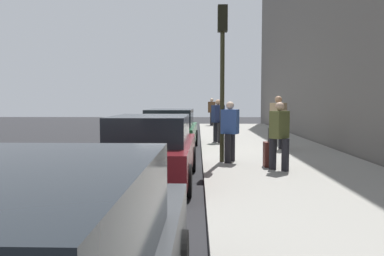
{
  "coord_description": "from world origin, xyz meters",
  "views": [
    {
      "loc": [
        -14.04,
        -0.86,
        1.86
      ],
      "look_at": [
        -1.32,
        -0.68,
        0.95
      ],
      "focal_mm": 37.08,
      "sensor_mm": 36.0,
      "label": 1
    }
  ],
  "objects_px": {
    "rolling_suitcase": "(268,154)",
    "pedestrian_olive_coat": "(279,134)",
    "pedestrian_blue_coat": "(230,130)",
    "traffic_light_pole": "(222,57)",
    "pedestrian_tan_coat": "(278,121)",
    "parked_car_green": "(171,130)",
    "pedestrian_brown_coat": "(212,111)",
    "pedestrian_navy_coat": "(218,120)",
    "parked_car_maroon": "(151,149)"
  },
  "relations": [
    {
      "from": "pedestrian_tan_coat",
      "to": "traffic_light_pole",
      "type": "relative_size",
      "value": 0.43
    },
    {
      "from": "parked_car_maroon",
      "to": "pedestrian_navy_coat",
      "type": "distance_m",
      "value": 7.22
    },
    {
      "from": "rolling_suitcase",
      "to": "pedestrian_olive_coat",
      "type": "bearing_deg",
      "value": -160.2
    },
    {
      "from": "pedestrian_blue_coat",
      "to": "pedestrian_brown_coat",
      "type": "bearing_deg",
      "value": -0.21
    },
    {
      "from": "pedestrian_brown_coat",
      "to": "pedestrian_tan_coat",
      "type": "xyz_separation_m",
      "value": [
        -12.8,
        -1.83,
        0.02
      ]
    },
    {
      "from": "pedestrian_olive_coat",
      "to": "rolling_suitcase",
      "type": "relative_size",
      "value": 1.67
    },
    {
      "from": "pedestrian_navy_coat",
      "to": "pedestrian_brown_coat",
      "type": "bearing_deg",
      "value": -0.68
    },
    {
      "from": "parked_car_green",
      "to": "pedestrian_brown_coat",
      "type": "xyz_separation_m",
      "value": [
        11.97,
        -1.93,
        0.35
      ]
    },
    {
      "from": "pedestrian_brown_coat",
      "to": "pedestrian_blue_coat",
      "type": "xyz_separation_m",
      "value": [
        -15.62,
        0.06,
        -0.08
      ]
    },
    {
      "from": "pedestrian_brown_coat",
      "to": "pedestrian_navy_coat",
      "type": "bearing_deg",
      "value": 179.32
    },
    {
      "from": "parked_car_maroon",
      "to": "pedestrian_navy_coat",
      "type": "bearing_deg",
      "value": -14.83
    },
    {
      "from": "pedestrian_brown_coat",
      "to": "pedestrian_blue_coat",
      "type": "height_order",
      "value": "pedestrian_brown_coat"
    },
    {
      "from": "parked_car_green",
      "to": "rolling_suitcase",
      "type": "xyz_separation_m",
      "value": [
        -4.4,
        -2.8,
        -0.29
      ]
    },
    {
      "from": "pedestrian_blue_coat",
      "to": "traffic_light_pole",
      "type": "distance_m",
      "value": 2.0
    },
    {
      "from": "pedestrian_blue_coat",
      "to": "pedestrian_olive_coat",
      "type": "xyz_separation_m",
      "value": [
        -1.23,
        -1.09,
        -0.0
      ]
    },
    {
      "from": "pedestrian_tan_coat",
      "to": "pedestrian_blue_coat",
      "type": "bearing_deg",
      "value": 146.22
    },
    {
      "from": "pedestrian_navy_coat",
      "to": "rolling_suitcase",
      "type": "height_order",
      "value": "pedestrian_navy_coat"
    },
    {
      "from": "pedestrian_navy_coat",
      "to": "parked_car_maroon",
      "type": "bearing_deg",
      "value": 165.17
    },
    {
      "from": "traffic_light_pole",
      "to": "parked_car_maroon",
      "type": "bearing_deg",
      "value": 140.64
    },
    {
      "from": "pedestrian_olive_coat",
      "to": "pedestrian_tan_coat",
      "type": "bearing_deg",
      "value": -11.07
    },
    {
      "from": "parked_car_maroon",
      "to": "pedestrian_brown_coat",
      "type": "bearing_deg",
      "value": -6.38
    },
    {
      "from": "pedestrian_tan_coat",
      "to": "pedestrian_blue_coat",
      "type": "xyz_separation_m",
      "value": [
        -2.82,
        1.89,
        -0.09
      ]
    },
    {
      "from": "parked_car_green",
      "to": "pedestrian_brown_coat",
      "type": "distance_m",
      "value": 12.13
    },
    {
      "from": "pedestrian_brown_coat",
      "to": "pedestrian_tan_coat",
      "type": "distance_m",
      "value": 12.93
    },
    {
      "from": "parked_car_maroon",
      "to": "pedestrian_olive_coat",
      "type": "xyz_separation_m",
      "value": [
        0.8,
        -3.01,
        0.28
      ]
    },
    {
      "from": "pedestrian_navy_coat",
      "to": "pedestrian_brown_coat",
      "type": "xyz_separation_m",
      "value": [
        10.67,
        -0.13,
        0.05
      ]
    },
    {
      "from": "pedestrian_brown_coat",
      "to": "traffic_light_pole",
      "type": "bearing_deg",
      "value": 179.0
    },
    {
      "from": "pedestrian_brown_coat",
      "to": "pedestrian_blue_coat",
      "type": "distance_m",
      "value": 15.62
    },
    {
      "from": "pedestrian_brown_coat",
      "to": "pedestrian_olive_coat",
      "type": "xyz_separation_m",
      "value": [
        -16.85,
        -1.04,
        -0.08
      ]
    },
    {
      "from": "pedestrian_olive_coat",
      "to": "parked_car_maroon",
      "type": "bearing_deg",
      "value": 104.82
    },
    {
      "from": "rolling_suitcase",
      "to": "parked_car_green",
      "type": "bearing_deg",
      "value": 32.43
    },
    {
      "from": "pedestrian_brown_coat",
      "to": "traffic_light_pole",
      "type": "height_order",
      "value": "traffic_light_pole"
    },
    {
      "from": "pedestrian_brown_coat",
      "to": "rolling_suitcase",
      "type": "height_order",
      "value": "pedestrian_brown_coat"
    },
    {
      "from": "traffic_light_pole",
      "to": "pedestrian_navy_coat",
      "type": "bearing_deg",
      "value": -1.69
    },
    {
      "from": "pedestrian_brown_coat",
      "to": "parked_car_maroon",
      "type": "bearing_deg",
      "value": 173.62
    },
    {
      "from": "pedestrian_tan_coat",
      "to": "parked_car_maroon",
      "type": "bearing_deg",
      "value": 141.89
    },
    {
      "from": "pedestrian_tan_coat",
      "to": "pedestrian_blue_coat",
      "type": "relative_size",
      "value": 1.11
    },
    {
      "from": "traffic_light_pole",
      "to": "parked_car_green",
      "type": "bearing_deg",
      "value": 24.76
    },
    {
      "from": "pedestrian_navy_coat",
      "to": "pedestrian_olive_coat",
      "type": "distance_m",
      "value": 6.29
    },
    {
      "from": "pedestrian_blue_coat",
      "to": "rolling_suitcase",
      "type": "relative_size",
      "value": 1.67
    },
    {
      "from": "pedestrian_tan_coat",
      "to": "traffic_light_pole",
      "type": "distance_m",
      "value": 3.96
    },
    {
      "from": "pedestrian_blue_coat",
      "to": "traffic_light_pole",
      "type": "bearing_deg",
      "value": 77.75
    },
    {
      "from": "pedestrian_tan_coat",
      "to": "traffic_light_pole",
      "type": "xyz_separation_m",
      "value": [
        -2.77,
        2.1,
        1.89
      ]
    },
    {
      "from": "traffic_light_pole",
      "to": "pedestrian_tan_coat",
      "type": "bearing_deg",
      "value": -37.15
    },
    {
      "from": "rolling_suitcase",
      "to": "pedestrian_tan_coat",
      "type": "bearing_deg",
      "value": -15.14
    },
    {
      "from": "pedestrian_blue_coat",
      "to": "traffic_light_pole",
      "type": "height_order",
      "value": "traffic_light_pole"
    },
    {
      "from": "parked_car_maroon",
      "to": "pedestrian_blue_coat",
      "type": "xyz_separation_m",
      "value": [
        2.03,
        -1.92,
        0.28
      ]
    },
    {
      "from": "parked_car_green",
      "to": "pedestrian_tan_coat",
      "type": "relative_size",
      "value": 2.46
    },
    {
      "from": "pedestrian_navy_coat",
      "to": "traffic_light_pole",
      "type": "xyz_separation_m",
      "value": [
        -4.9,
        0.14,
        1.96
      ]
    },
    {
      "from": "parked_car_green",
      "to": "pedestrian_blue_coat",
      "type": "height_order",
      "value": "pedestrian_blue_coat"
    }
  ]
}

